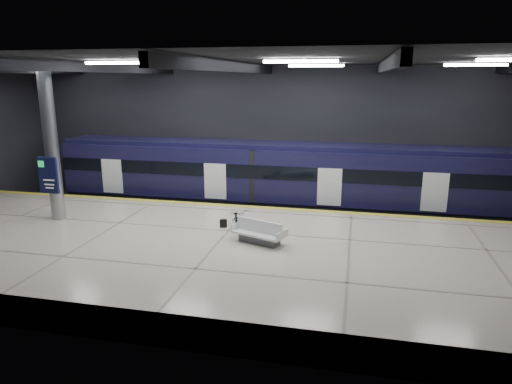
% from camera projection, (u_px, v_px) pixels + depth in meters
% --- Properties ---
extents(ground, '(30.00, 30.00, 0.00)m').
position_uv_depth(ground, '(235.00, 247.00, 20.31)').
color(ground, black).
rests_on(ground, ground).
extents(room_shell, '(30.10, 16.10, 8.05)m').
position_uv_depth(room_shell, '(233.00, 118.00, 18.92)').
color(room_shell, black).
rests_on(room_shell, ground).
extents(platform, '(30.00, 11.00, 1.10)m').
position_uv_depth(platform, '(218.00, 256.00, 17.80)').
color(platform, beige).
rests_on(platform, ground).
extents(safety_strip, '(30.00, 0.40, 0.01)m').
position_uv_depth(safety_strip, '(249.00, 207.00, 22.64)').
color(safety_strip, gold).
rests_on(safety_strip, platform).
extents(rails, '(30.00, 1.52, 0.16)m').
position_uv_depth(rails, '(260.00, 211.00, 25.49)').
color(rails, gray).
rests_on(rails, ground).
extents(train, '(29.40, 2.84, 3.79)m').
position_uv_depth(train, '(309.00, 179.00, 24.45)').
color(train, black).
rests_on(train, ground).
extents(bench, '(2.26, 1.55, 0.92)m').
position_uv_depth(bench, '(259.00, 235.00, 17.62)').
color(bench, '#595B60').
rests_on(bench, platform).
extents(bicycle, '(0.98, 1.64, 0.82)m').
position_uv_depth(bicycle, '(237.00, 219.00, 19.34)').
color(bicycle, '#99999E').
rests_on(bicycle, platform).
extents(pannier_bag, '(0.35, 0.28, 0.35)m').
position_uv_depth(pannier_bag, '(223.00, 223.00, 19.52)').
color(pannier_bag, black).
rests_on(pannier_bag, platform).
extents(info_column, '(0.90, 0.78, 6.90)m').
position_uv_depth(info_column, '(51.00, 145.00, 19.93)').
color(info_column, '#9EA0A5').
rests_on(info_column, platform).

